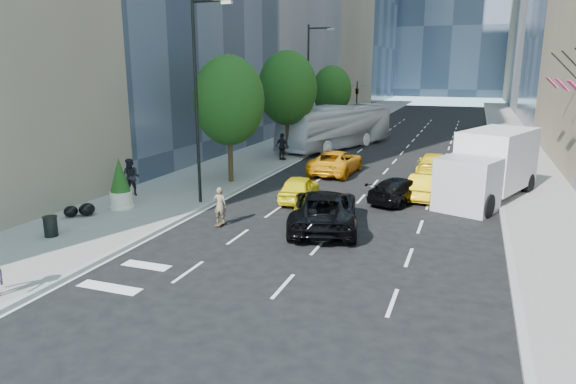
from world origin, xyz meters
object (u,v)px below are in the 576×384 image
at_px(city_bus, 337,127).
at_px(black_sedan_lincoln, 324,209).
at_px(skateboarder, 220,208).
at_px(planter_shrub, 120,184).
at_px(box_truck, 490,166).
at_px(black_sedan_mercedes, 401,190).
at_px(trash_can, 51,227).

bearing_deg(city_bus, black_sedan_lincoln, -57.15).
height_order(skateboarder, black_sedan_lincoln, black_sedan_lincoln).
relative_size(city_bus, planter_shrub, 5.27).
height_order(box_truck, planter_shrub, box_truck).
bearing_deg(box_truck, black_sedan_mercedes, -132.88).
bearing_deg(trash_can, skateboarder, 36.25).
xyz_separation_m(city_bus, planter_shrub, (-4.75, -23.33, -0.50)).
distance_m(black_sedan_lincoln, trash_can, 11.36).
distance_m(black_sedan_mercedes, trash_can, 16.66).
relative_size(skateboarder, box_truck, 0.20).
xyz_separation_m(trash_can, planter_shrub, (-0.03, 4.57, 0.79)).
relative_size(box_truck, planter_shrub, 3.21).
relative_size(skateboarder, black_sedan_mercedes, 0.36).
bearing_deg(box_truck, city_bus, 150.35).
bearing_deg(skateboarder, city_bus, -92.04).
bearing_deg(black_sedan_mercedes, black_sedan_lincoln, 87.05).
height_order(black_sedan_mercedes, box_truck, box_truck).
height_order(black_sedan_mercedes, city_bus, city_bus).
height_order(black_sedan_lincoln, black_sedan_mercedes, black_sedan_lincoln).
xyz_separation_m(black_sedan_mercedes, box_truck, (4.25, 2.06, 1.20)).
height_order(black_sedan_mercedes, planter_shrub, planter_shrub).
height_order(skateboarder, city_bus, city_bus).
height_order(black_sedan_mercedes, trash_can, black_sedan_mercedes).
distance_m(box_truck, trash_can, 21.30).
relative_size(skateboarder, city_bus, 0.12).
xyz_separation_m(black_sedan_mercedes, city_bus, (-7.87, 16.99, 1.19)).
bearing_deg(planter_shrub, box_truck, 26.48).
height_order(skateboarder, black_sedan_mercedes, skateboarder).
xyz_separation_m(city_bus, box_truck, (12.12, -14.93, 0.01)).
bearing_deg(skateboarder, black_sedan_mercedes, -139.91).
xyz_separation_m(skateboarder, planter_shrub, (-5.64, 0.46, 0.53)).
distance_m(city_bus, trash_can, 28.33).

